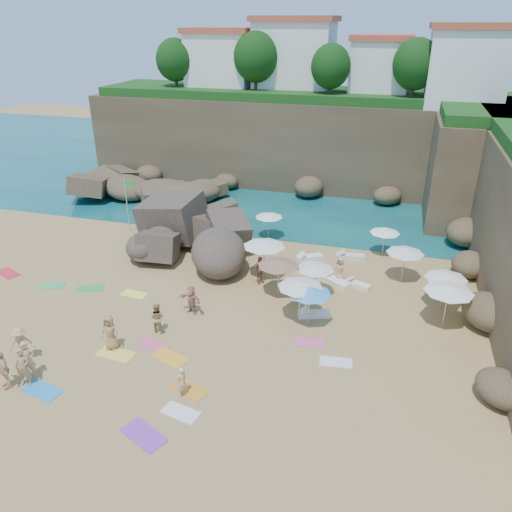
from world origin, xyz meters
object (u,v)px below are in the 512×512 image
(person_stand_0, at_px, (27,360))
(person_stand_4, at_px, (340,270))
(rock_outcrop, at_px, (180,246))
(parasol_2, at_px, (405,251))
(parasol_0, at_px, (269,215))
(person_stand_2, at_px, (228,237))
(flag_pole, at_px, (128,198))
(person_stand_1, at_px, (157,318))
(parasol_1, at_px, (385,231))
(person_stand_5, at_px, (197,214))
(lounger_0, at_px, (310,257))
(person_stand_3, at_px, (260,270))
(person_stand_6, at_px, (181,382))

(person_stand_0, distance_m, person_stand_4, 17.90)
(rock_outcrop, relative_size, parasol_2, 3.90)
(parasol_0, xyz_separation_m, person_stand_2, (-2.23, -2.71, -0.87))
(flag_pole, relative_size, person_stand_1, 2.56)
(parasol_1, relative_size, person_stand_2, 1.12)
(parasol_2, xyz_separation_m, person_stand_5, (-15.76, 5.06, -1.10))
(rock_outcrop, xyz_separation_m, parasol_0, (5.75, 3.18, 1.78))
(flag_pole, distance_m, parasol_2, 20.18)
(person_stand_0, xyz_separation_m, person_stand_5, (0.32, 19.38, -0.05))
(parasol_0, height_order, person_stand_2, parasol_0)
(lounger_0, height_order, person_stand_2, person_stand_2)
(person_stand_0, distance_m, person_stand_1, 6.33)
(parasol_1, relative_size, person_stand_3, 1.15)
(person_stand_1, relative_size, person_stand_3, 0.94)
(person_stand_6, bearing_deg, person_stand_3, -156.17)
(rock_outcrop, relative_size, person_stand_4, 5.38)
(flag_pole, height_order, person_stand_1, flag_pole)
(person_stand_1, bearing_deg, flag_pole, -52.64)
(parasol_1, height_order, person_stand_6, parasol_1)
(parasol_2, xyz_separation_m, person_stand_3, (-8.43, -2.82, -1.12))
(parasol_1, height_order, person_stand_3, parasol_1)
(person_stand_4, bearing_deg, person_stand_0, -102.33)
(person_stand_1, bearing_deg, person_stand_0, 54.61)
(rock_outcrop, height_order, person_stand_2, person_stand_2)
(person_stand_1, bearing_deg, person_stand_5, -72.55)
(person_stand_0, height_order, person_stand_3, person_stand_0)
(parasol_2, relative_size, person_stand_3, 1.30)
(flag_pole, relative_size, person_stand_0, 2.25)
(lounger_0, distance_m, person_stand_1, 12.29)
(person_stand_4, bearing_deg, parasol_2, 51.54)
(person_stand_0, height_order, person_stand_6, person_stand_0)
(person_stand_3, height_order, person_stand_5, person_stand_5)
(parasol_1, height_order, person_stand_2, parasol_1)
(rock_outcrop, height_order, person_stand_0, person_stand_0)
(parasol_1, height_order, person_stand_0, parasol_1)
(flag_pole, relative_size, lounger_0, 2.35)
(parasol_2, distance_m, person_stand_4, 4.13)
(parasol_1, bearing_deg, person_stand_5, 173.68)
(parasol_1, xyz_separation_m, parasol_2, (1.35, -3.47, 0.24))
(rock_outcrop, xyz_separation_m, flag_pole, (-4.60, 1.35, 2.71))
(rock_outcrop, relative_size, parasol_1, 4.43)
(lounger_0, bearing_deg, person_stand_5, 125.28)
(lounger_0, distance_m, person_stand_5, 10.45)
(person_stand_3, bearing_deg, person_stand_5, 85.92)
(person_stand_0, bearing_deg, person_stand_3, 23.76)
(rock_outcrop, height_order, person_stand_4, rock_outcrop)
(parasol_1, xyz_separation_m, person_stand_2, (-10.56, -2.02, -0.86))
(parasol_1, distance_m, person_stand_3, 9.51)
(flag_pole, xyz_separation_m, person_stand_0, (3.96, -16.64, -1.76))
(person_stand_0, bearing_deg, parasol_2, 9.08)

